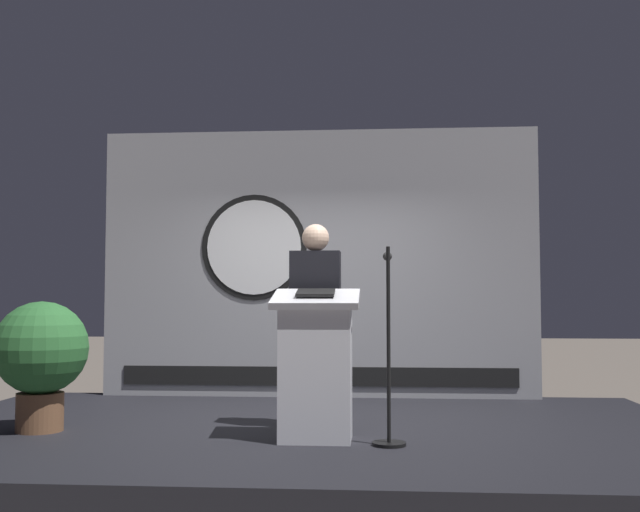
{
  "coord_description": "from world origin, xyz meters",
  "views": [
    {
      "loc": [
        0.63,
        -6.11,
        1.33
      ],
      "look_at": [
        0.18,
        -0.2,
        1.67
      ],
      "focal_mm": 42.03,
      "sensor_mm": 36.0,
      "label": 1
    }
  ],
  "objects_px": {
    "podium": "(316,366)",
    "microphone_stand": "(389,375)",
    "speaker_person": "(316,324)",
    "potted_plant": "(41,354)"
  },
  "relations": [
    {
      "from": "podium",
      "to": "microphone_stand",
      "type": "relative_size",
      "value": 0.79
    },
    {
      "from": "podium",
      "to": "speaker_person",
      "type": "relative_size",
      "value": 0.68
    },
    {
      "from": "podium",
      "to": "speaker_person",
      "type": "distance_m",
      "value": 0.56
    },
    {
      "from": "podium",
      "to": "potted_plant",
      "type": "distance_m",
      "value": 2.2
    },
    {
      "from": "podium",
      "to": "speaker_person",
      "type": "bearing_deg",
      "value": 95.01
    },
    {
      "from": "podium",
      "to": "microphone_stand",
      "type": "distance_m",
      "value": 0.54
    },
    {
      "from": "microphone_stand",
      "to": "podium",
      "type": "bearing_deg",
      "value": 169.26
    },
    {
      "from": "microphone_stand",
      "to": "potted_plant",
      "type": "xyz_separation_m",
      "value": [
        -2.72,
        0.31,
        0.12
      ]
    },
    {
      "from": "speaker_person",
      "to": "microphone_stand",
      "type": "distance_m",
      "value": 0.89
    },
    {
      "from": "podium",
      "to": "potted_plant",
      "type": "height_order",
      "value": "podium"
    }
  ]
}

